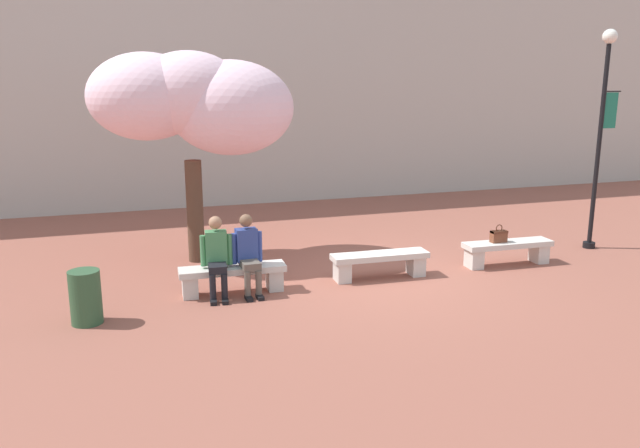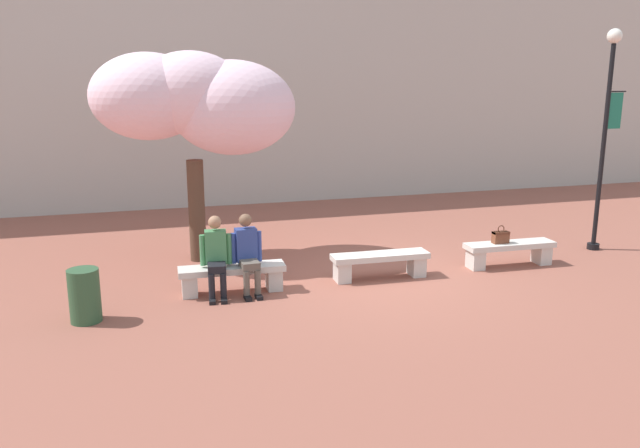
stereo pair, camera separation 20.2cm
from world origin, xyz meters
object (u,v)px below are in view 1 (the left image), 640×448
(stone_bench_center, at_px, (507,249))
(person_seated_right, at_px, (248,251))
(stone_bench_near_west, at_px, (380,261))
(person_seated_left, at_px, (217,254))
(trash_bin, at_px, (86,297))
(handbag, at_px, (499,235))
(stone_bench_west_end, at_px, (233,275))
(lamp_post_with_banner, at_px, (602,121))
(cherry_tree_main, at_px, (194,102))

(stone_bench_center, xyz_separation_m, person_seated_right, (-4.93, -0.05, 0.40))
(stone_bench_near_west, xyz_separation_m, stone_bench_center, (2.59, 0.00, 0.00))
(stone_bench_near_west, xyz_separation_m, person_seated_left, (-2.84, -0.05, 0.40))
(stone_bench_near_west, bearing_deg, person_seated_right, -178.69)
(person_seated_right, xyz_separation_m, trash_bin, (-2.46, -0.59, -0.31))
(person_seated_right, height_order, handbag, person_seated_right)
(handbag, bearing_deg, trash_bin, -174.75)
(stone_bench_west_end, bearing_deg, lamp_post_with_banner, 3.99)
(stone_bench_center, xyz_separation_m, trash_bin, (-7.39, -0.64, 0.09))
(person_seated_right, height_order, trash_bin, person_seated_right)
(handbag, relative_size, cherry_tree_main, 0.09)
(trash_bin, bearing_deg, person_seated_right, 13.50)
(stone_bench_center, height_order, person_seated_left, person_seated_left)
(stone_bench_west_end, distance_m, trash_bin, 2.31)
(stone_bench_center, relative_size, person_seated_right, 1.34)
(stone_bench_center, xyz_separation_m, handbag, (-0.20, 0.02, 0.28))
(person_seated_left, height_order, lamp_post_with_banner, lamp_post_with_banner)
(stone_bench_center, height_order, person_seated_right, person_seated_right)
(cherry_tree_main, xyz_separation_m, trash_bin, (-1.96, -2.77, -2.61))
(stone_bench_west_end, distance_m, cherry_tree_main, 3.45)
(stone_bench_near_west, bearing_deg, handbag, 0.37)
(stone_bench_near_west, xyz_separation_m, lamp_post_with_banner, (4.93, 0.53, 2.30))
(person_seated_left, xyz_separation_m, handbag, (5.23, 0.07, -0.12))
(stone_bench_near_west, height_order, cherry_tree_main, cherry_tree_main)
(trash_bin, bearing_deg, stone_bench_near_west, 7.65)
(person_seated_right, height_order, cherry_tree_main, cherry_tree_main)
(stone_bench_west_end, distance_m, stone_bench_near_west, 2.59)
(person_seated_right, bearing_deg, cherry_tree_main, 102.90)
(stone_bench_near_west, distance_m, person_seated_right, 2.37)
(person_seated_right, bearing_deg, person_seated_left, 179.96)
(stone_bench_near_west, relative_size, stone_bench_center, 1.00)
(stone_bench_west_end, xyz_separation_m, handbag, (4.98, 0.02, 0.28))
(stone_bench_center, height_order, trash_bin, trash_bin)
(stone_bench_center, relative_size, trash_bin, 2.22)
(handbag, height_order, trash_bin, handbag)
(stone_bench_west_end, distance_m, handbag, 4.98)
(stone_bench_center, height_order, handbag, handbag)
(person_seated_left, xyz_separation_m, person_seated_right, (0.50, -0.00, 0.00))
(lamp_post_with_banner, bearing_deg, cherry_tree_main, 168.34)
(stone_bench_west_end, xyz_separation_m, person_seated_right, (0.25, -0.05, 0.40))
(handbag, bearing_deg, person_seated_left, -179.25)
(handbag, distance_m, cherry_tree_main, 6.14)
(stone_bench_west_end, bearing_deg, person_seated_left, -168.21)
(lamp_post_with_banner, bearing_deg, stone_bench_center, -167.37)
(person_seated_right, bearing_deg, stone_bench_west_end, 167.88)
(stone_bench_west_end, height_order, handbag, handbag)
(handbag, relative_size, lamp_post_with_banner, 0.08)
(stone_bench_west_end, bearing_deg, cherry_tree_main, 96.71)
(lamp_post_with_banner, xyz_separation_m, trash_bin, (-9.73, -1.17, -2.21))
(person_seated_left, xyz_separation_m, cherry_tree_main, (0.00, 2.18, 2.30))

